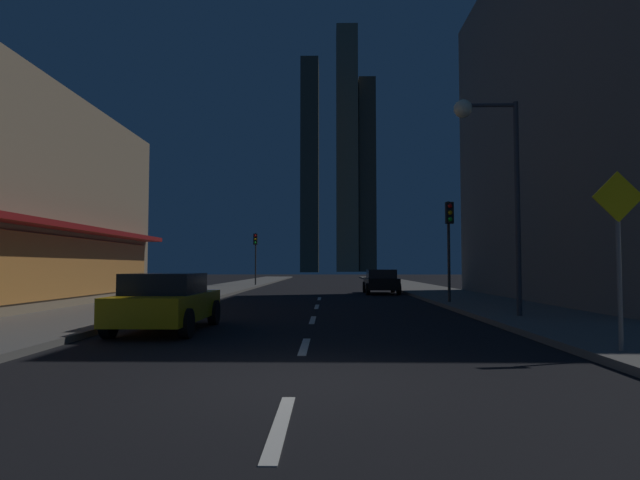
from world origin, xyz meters
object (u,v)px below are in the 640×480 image
(car_parked_near, at_px, (167,301))
(traffic_light_near_right, at_px, (449,229))
(street_lamp_right, at_px, (489,153))
(car_parked_far, at_px, (381,281))
(fire_hydrant_far_left, at_px, (200,290))
(traffic_light_far_left, at_px, (255,247))
(pedestrian_crossing_sign, at_px, (619,244))

(car_parked_near, bearing_deg, traffic_light_near_right, 43.12)
(traffic_light_near_right, bearing_deg, street_lamp_right, -91.17)
(car_parked_far, xyz_separation_m, fire_hydrant_far_left, (-9.50, -5.42, -0.29))
(car_parked_near, relative_size, street_lamp_right, 0.64)
(fire_hydrant_far_left, height_order, street_lamp_right, street_lamp_right)
(car_parked_far, distance_m, traffic_light_far_left, 14.40)
(car_parked_near, relative_size, traffic_light_far_left, 1.01)
(fire_hydrant_far_left, distance_m, traffic_light_far_left, 16.55)
(traffic_light_far_left, bearing_deg, fire_hydrant_far_left, -91.40)
(fire_hydrant_far_left, bearing_deg, car_parked_near, -79.67)
(traffic_light_near_right, relative_size, pedestrian_crossing_sign, 1.33)
(car_parked_near, xyz_separation_m, pedestrian_crossing_sign, (9.20, -3.84, 1.28))
(car_parked_near, distance_m, street_lamp_right, 10.31)
(car_parked_near, relative_size, fire_hydrant_far_left, 6.48)
(street_lamp_right, xyz_separation_m, pedestrian_crossing_sign, (0.22, -6.48, -3.05))
(fire_hydrant_far_left, distance_m, street_lamp_right, 15.75)
(car_parked_near, xyz_separation_m, traffic_light_far_left, (-1.90, 28.94, 2.45))
(car_parked_near, relative_size, pedestrian_crossing_sign, 1.34)
(fire_hydrant_far_left, xyz_separation_m, pedestrian_crossing_sign, (11.50, -16.47, 1.56))
(traffic_light_near_right, height_order, street_lamp_right, street_lamp_right)
(car_parked_far, height_order, traffic_light_far_left, traffic_light_far_left)
(car_parked_near, distance_m, fire_hydrant_far_left, 12.84)
(traffic_light_near_right, height_order, pedestrian_crossing_sign, traffic_light_near_right)
(car_parked_near, xyz_separation_m, fire_hydrant_far_left, (-2.30, 12.62, -0.29))
(car_parked_far, xyz_separation_m, street_lamp_right, (1.78, -15.40, 4.33))
(car_parked_far, xyz_separation_m, pedestrian_crossing_sign, (2.00, -21.89, 1.28))
(traffic_light_near_right, xyz_separation_m, pedestrian_crossing_sign, (0.10, -12.36, -1.18))
(car_parked_near, xyz_separation_m, street_lamp_right, (8.98, 2.64, 4.33))
(car_parked_near, height_order, car_parked_far, same)
(traffic_light_near_right, bearing_deg, car_parked_near, -136.88)
(traffic_light_far_left, xyz_separation_m, pedestrian_crossing_sign, (11.10, -32.78, -1.18))
(fire_hydrant_far_left, xyz_separation_m, traffic_light_far_left, (0.40, 16.31, 2.74))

